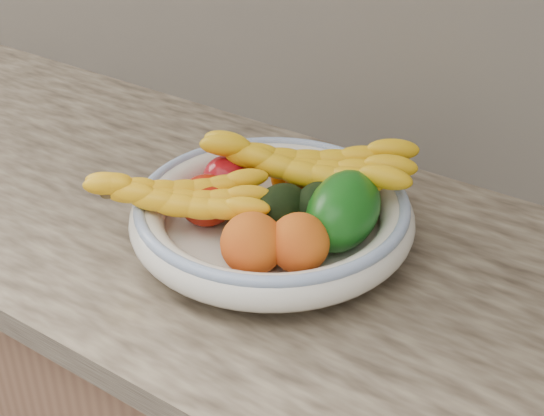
{
  "coord_description": "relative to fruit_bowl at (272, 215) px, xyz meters",
  "views": [
    {
      "loc": [
        0.49,
        0.94,
        1.5
      ],
      "look_at": [
        0.0,
        1.66,
        0.96
      ],
      "focal_mm": 50.0,
      "sensor_mm": 36.0,
      "label": 1
    }
  ],
  "objects": [
    {
      "name": "avocado_center",
      "position": [
        0.01,
        -0.0,
        0.02
      ],
      "size": [
        0.07,
        0.1,
        0.07
      ],
      "primitive_type": "ellipsoid",
      "rotation": [
        0.0,
        0.0,
        -0.02
      ],
      "color": "black",
      "rests_on": "fruit_bowl"
    },
    {
      "name": "tomato_left",
      "position": [
        -0.1,
        0.03,
        0.01
      ],
      "size": [
        0.09,
        0.09,
        0.06
      ],
      "primitive_type": "ellipsoid",
      "rotation": [
        0.0,
        0.0,
        -0.36
      ],
      "color": "#9F0F17",
      "rests_on": "fruit_bowl"
    },
    {
      "name": "clementine_back_mid",
      "position": [
        0.01,
        0.06,
        0.01
      ],
      "size": [
        0.06,
        0.06,
        0.05
      ],
      "primitive_type": "ellipsoid",
      "rotation": [
        0.0,
        0.0,
        -0.09
      ],
      "color": "#FF5B05",
      "rests_on": "fruit_bowl"
    },
    {
      "name": "peach_front",
      "position": [
        0.03,
        -0.09,
        0.02
      ],
      "size": [
        0.1,
        0.1,
        0.08
      ],
      "primitive_type": "ellipsoid",
      "rotation": [
        0.0,
        0.0,
        -0.19
      ],
      "color": "orange",
      "rests_on": "fruit_bowl"
    },
    {
      "name": "clementine_back_right",
      "position": [
        0.02,
        0.12,
        0.01
      ],
      "size": [
        0.06,
        0.06,
        0.05
      ],
      "primitive_type": "ellipsoid",
      "rotation": [
        0.0,
        0.0,
        0.08
      ],
      "color": "orange",
      "rests_on": "fruit_bowl"
    },
    {
      "name": "tomato_near_left",
      "position": [
        -0.08,
        -0.04,
        0.01
      ],
      "size": [
        0.09,
        0.09,
        0.07
      ],
      "primitive_type": "ellipsoid",
      "rotation": [
        0.0,
        0.0,
        0.11
      ],
      "color": "#AA1708",
      "rests_on": "fruit_bowl"
    },
    {
      "name": "clementine_back_left",
      "position": [
        -0.03,
        0.09,
        0.01
      ],
      "size": [
        0.07,
        0.07,
        0.05
      ],
      "primitive_type": "ellipsoid",
      "rotation": [
        0.0,
        0.0,
        -0.18
      ],
      "color": "#DB6A04",
      "rests_on": "fruit_bowl"
    },
    {
      "name": "banana_bunch_front",
      "position": [
        -0.09,
        -0.08,
        0.03
      ],
      "size": [
        0.27,
        0.24,
        0.07
      ],
      "primitive_type": null,
      "rotation": [
        0.0,
        0.0,
        0.63
      ],
      "color": "yellow",
      "rests_on": "fruit_bowl"
    },
    {
      "name": "fruit_bowl",
      "position": [
        0.0,
        0.0,
        0.0
      ],
      "size": [
        0.39,
        0.39,
        0.08
      ],
      "color": "silver",
      "rests_on": "kitchen_counter"
    },
    {
      "name": "green_mango",
      "position": [
        0.1,
        0.03,
        0.03
      ],
      "size": [
        0.14,
        0.16,
        0.12
      ],
      "primitive_type": "ellipsoid",
      "rotation": [
        0.0,
        0.31,
        0.19
      ],
      "color": "#0E4D0F",
      "rests_on": "fruit_bowl"
    },
    {
      "name": "avocado_right",
      "position": [
        0.06,
        0.04,
        0.02
      ],
      "size": [
        0.09,
        0.11,
        0.07
      ],
      "primitive_type": "ellipsoid",
      "rotation": [
        0.0,
        0.0,
        -0.28
      ],
      "color": "black",
      "rests_on": "fruit_bowl"
    },
    {
      "name": "peach_right",
      "position": [
        0.08,
        -0.06,
        0.02
      ],
      "size": [
        0.09,
        0.09,
        0.08
      ],
      "primitive_type": "ellipsoid",
      "rotation": [
        0.0,
        0.0,
        -0.17
      ],
      "color": "orange",
      "rests_on": "fruit_bowl"
    },
    {
      "name": "banana_bunch_back",
      "position": [
        0.01,
        0.07,
        0.04
      ],
      "size": [
        0.34,
        0.22,
        0.09
      ],
      "primitive_type": null,
      "rotation": [
        0.0,
        0.0,
        0.35
      ],
      "color": "gold",
      "rests_on": "fruit_bowl"
    }
  ]
}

